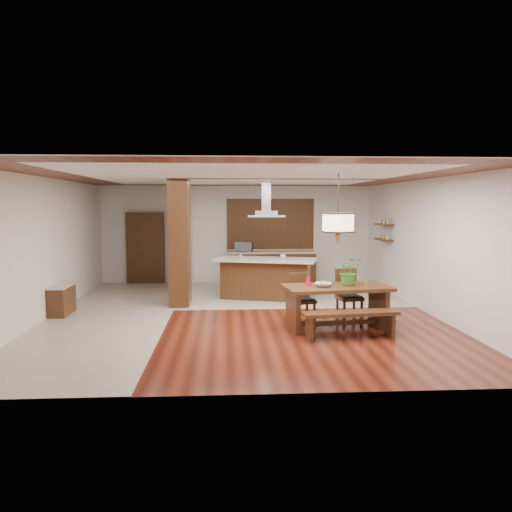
{
  "coord_description": "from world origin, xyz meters",
  "views": [
    {
      "loc": [
        -0.33,
        -10.42,
        2.33
      ],
      "look_at": [
        0.3,
        0.0,
        1.25
      ],
      "focal_mm": 35.0,
      "sensor_mm": 36.0,
      "label": 1
    }
  ],
  "objects": [
    {
      "name": "napkin_cone",
      "position": [
        1.21,
        -1.25,
        0.93
      ],
      "size": [
        0.17,
        0.17,
        0.23
      ],
      "primitive_type": "cone",
      "rotation": [
        0.0,
        0.0,
        -0.23
      ],
      "color": "#A00B15",
      "rests_on": "dining_table"
    },
    {
      "name": "dining_chair_right",
      "position": [
        2.15,
        -0.66,
        0.51
      ],
      "size": [
        0.52,
        0.52,
        1.03
      ],
      "primitive_type": null,
      "rotation": [
        0.0,
        0.0,
        0.16
      ],
      "color": "black",
      "rests_on": "ground"
    },
    {
      "name": "gold_ornament",
      "position": [
        2.27,
        -1.33,
        0.86
      ],
      "size": [
        0.09,
        0.09,
        0.1
      ],
      "primitive_type": "cylinder",
      "rotation": [
        0.0,
        0.0,
        -0.32
      ],
      "color": "gold",
      "rests_on": "dining_table"
    },
    {
      "name": "kitchen_window",
      "position": [
        1.0,
        4.46,
        1.75
      ],
      "size": [
        2.6,
        0.08,
        1.5
      ],
      "primitive_type": "cube",
      "color": "#A37131",
      "rests_on": "room_shell"
    },
    {
      "name": "room_shell",
      "position": [
        0.0,
        0.0,
        2.06
      ],
      "size": [
        9.0,
        9.04,
        2.92
      ],
      "color": "#3D130B",
      "rests_on": "ground"
    },
    {
      "name": "range_hood",
      "position": [
        0.65,
        1.76,
        2.46
      ],
      "size": [
        0.9,
        0.55,
        0.87
      ],
      "primitive_type": null,
      "color": "silver",
      "rests_on": "room_shell"
    },
    {
      "name": "hallway_console",
      "position": [
        -3.81,
        0.2,
        0.32
      ],
      "size": [
        0.37,
        0.88,
        0.63
      ],
      "primitive_type": "cube",
      "color": "black",
      "rests_on": "ground"
    },
    {
      "name": "fruit_bowl",
      "position": [
        1.46,
        -1.4,
        0.85
      ],
      "size": [
        0.39,
        0.39,
        0.07
      ],
      "primitive_type": "imported",
      "rotation": [
        0.0,
        0.0,
        -0.34
      ],
      "color": "#BCB5A4",
      "rests_on": "dining_table"
    },
    {
      "name": "pendant_lantern",
      "position": [
        1.74,
        -1.31,
        2.25
      ],
      "size": [
        0.64,
        0.64,
        1.31
      ],
      "primitive_type": null,
      "color": "#FFEDC3",
      "rests_on": "room_shell"
    },
    {
      "name": "tile_hallway",
      "position": [
        -2.75,
        0.0,
        0.01
      ],
      "size": [
        2.5,
        9.0,
        0.01
      ],
      "primitive_type": "cube",
      "color": "#BEB09E",
      "rests_on": "ground"
    },
    {
      "name": "island_cup",
      "position": [
        1.06,
        1.67,
        1.06
      ],
      "size": [
        0.14,
        0.14,
        0.1
      ],
      "primitive_type": "imported",
      "rotation": [
        0.0,
        0.0,
        0.04
      ],
      "color": "silver",
      "rests_on": "kitchen_island"
    },
    {
      "name": "microwave",
      "position": [
        0.2,
        4.19,
        1.09
      ],
      "size": [
        0.57,
        0.45,
        0.28
      ],
      "primitive_type": "imported",
      "rotation": [
        0.0,
        0.0,
        -0.23
      ],
      "color": "#B5B6BC",
      "rests_on": "rear_counter"
    },
    {
      "name": "shelf_upper",
      "position": [
        3.87,
        2.6,
        1.8
      ],
      "size": [
        0.26,
        0.9,
        0.04
      ],
      "primitive_type": "cube",
      "color": "black",
      "rests_on": "room_shell"
    },
    {
      "name": "rear_counter",
      "position": [
        1.0,
        4.2,
        0.48
      ],
      "size": [
        2.6,
        0.62,
        0.95
      ],
      "color": "black",
      "rests_on": "ground"
    },
    {
      "name": "dining_bench",
      "position": [
        1.83,
        -2.01,
        0.24
      ],
      "size": [
        1.73,
        0.56,
        0.48
      ],
      "primitive_type": null,
      "rotation": [
        0.0,
        0.0,
        0.12
      ],
      "color": "black",
      "rests_on": "ground"
    },
    {
      "name": "soffit_band",
      "position": [
        0.0,
        0.0,
        2.88
      ],
      "size": [
        8.0,
        9.0,
        0.02
      ],
      "primitive_type": "cube",
      "color": "#3B180E",
      "rests_on": "room_shell"
    },
    {
      "name": "tile_kitchen",
      "position": [
        1.25,
        2.5,
        0.01
      ],
      "size": [
        5.5,
        4.0,
        0.01
      ],
      "primitive_type": "cube",
      "color": "#BEB09E",
      "rests_on": "ground"
    },
    {
      "name": "partition_stub",
      "position": [
        -1.4,
        3.3,
        1.45
      ],
      "size": [
        0.18,
        2.4,
        2.9
      ],
      "primitive_type": "cube",
      "color": "silver",
      "rests_on": "ground"
    },
    {
      "name": "hallway_doorway",
      "position": [
        -2.7,
        4.4,
        1.05
      ],
      "size": [
        1.1,
        0.2,
        2.1
      ],
      "primitive_type": "cube",
      "color": "black",
      "rests_on": "ground"
    },
    {
      "name": "foliage_plant",
      "position": [
        1.99,
        -1.21,
        1.07
      ],
      "size": [
        0.5,
        0.44,
        0.52
      ],
      "primitive_type": "imported",
      "rotation": [
        0.0,
        0.0,
        0.08
      ],
      "color": "#3B7928",
      "rests_on": "dining_table"
    },
    {
      "name": "shelf_lower",
      "position": [
        3.87,
        2.6,
        1.4
      ],
      "size": [
        0.26,
        0.9,
        0.04
      ],
      "primitive_type": "cube",
      "color": "black",
      "rests_on": "room_shell"
    },
    {
      "name": "dining_table",
      "position": [
        1.74,
        -1.31,
        0.6
      ],
      "size": [
        2.06,
        1.22,
        0.81
      ],
      "rotation": [
        0.0,
        0.0,
        0.13
      ],
      "color": "black",
      "rests_on": "ground"
    },
    {
      "name": "kitchen_island",
      "position": [
        0.65,
        1.75,
        0.52
      ],
      "size": [
        2.64,
        1.7,
        1.01
      ],
      "rotation": [
        0.0,
        0.0,
        -0.28
      ],
      "color": "black",
      "rests_on": "ground"
    },
    {
      "name": "partition_pier",
      "position": [
        -1.4,
        1.2,
        1.45
      ],
      "size": [
        0.45,
        1.0,
        2.9
      ],
      "primitive_type": "cube",
      "color": "black",
      "rests_on": "ground"
    },
    {
      "name": "dining_chair_left",
      "position": [
        1.18,
        -0.78,
        0.49
      ],
      "size": [
        0.53,
        0.53,
        0.97
      ],
      "primitive_type": null,
      "rotation": [
        0.0,
        0.0,
        0.26
      ],
      "color": "black",
      "rests_on": "ground"
    }
  ]
}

